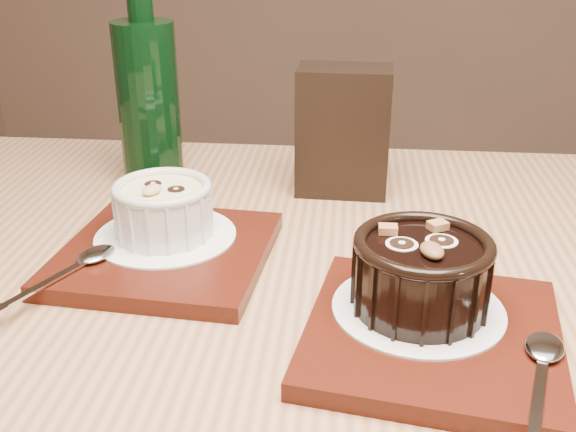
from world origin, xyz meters
name	(u,v)px	position (x,y,z in m)	size (l,w,h in m)	color
table	(323,396)	(-0.20, -0.08, 0.66)	(1.23, 0.84, 0.75)	#976842
tray_left	(166,253)	(-0.35, -0.02, 0.76)	(0.18, 0.18, 0.01)	#45150B
doily_left	(166,235)	(-0.36, 0.00, 0.77)	(0.13, 0.13, 0.00)	white
ramekin_white	(163,207)	(-0.36, 0.00, 0.79)	(0.09, 0.09, 0.05)	silver
spoon_left	(65,271)	(-0.42, -0.08, 0.77)	(0.03, 0.13, 0.01)	silver
tray_right	(432,335)	(-0.12, -0.12, 0.76)	(0.18, 0.18, 0.01)	#45150B
doily_right	(418,308)	(-0.13, -0.10, 0.77)	(0.13, 0.13, 0.00)	white
ramekin_dark	(422,270)	(-0.13, -0.10, 0.80)	(0.10, 0.10, 0.06)	black
spoon_right	(541,376)	(-0.06, -0.17, 0.77)	(0.03, 0.13, 0.01)	silver
condiment_stand	(343,131)	(-0.20, 0.17, 0.82)	(0.10, 0.06, 0.14)	black
green_bottle	(148,98)	(-0.42, 0.17, 0.85)	(0.07, 0.07, 0.26)	black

